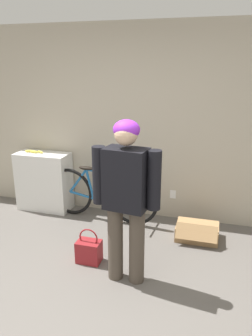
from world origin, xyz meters
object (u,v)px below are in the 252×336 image
Objects in this scene: banana at (34,151)px; handbag at (89,251)px; person at (126,191)px; bicycle at (101,194)px; cardboard_box at (197,232)px.

banana reaches higher than handbag.
banana is 0.78× the size of handbag.
person is 5.21× the size of banana.
bicycle is 4.14× the size of handbag.
person is at bearing -36.85° from banana.
bicycle is at bearing 127.75° from person.
cardboard_box is at bearing 37.07° from handbag.
person reaches higher than bicycle.
bicycle is 5.29× the size of banana.
person is at bearing -55.09° from bicycle.
person is 1.51m from bicycle.
person is 3.14× the size of cardboard_box.
banana is at bearing 178.36° from bicycle.
banana is at bearing 172.72° from cardboard_box.
handbag is at bearing 166.39° from person.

